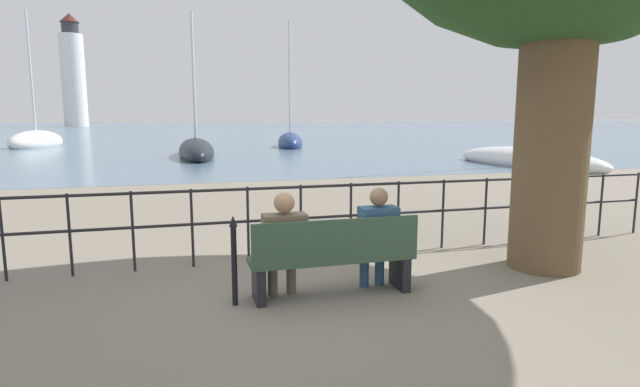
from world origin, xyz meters
name	(u,v)px	position (x,y,z in m)	size (l,w,h in m)	color
ground_plane	(332,294)	(0.00, 0.00, 0.00)	(1000.00, 1000.00, 0.00)	gray
harbor_water	(185,124)	(0.00, 160.26, 0.00)	(600.00, 300.00, 0.01)	slate
park_bench	(334,258)	(0.00, -0.06, 0.43)	(1.85, 0.45, 0.90)	#334C38
seated_person_left	(284,240)	(-0.54, 0.01, 0.66)	(0.47, 0.35, 1.19)	brown
seated_person_right	(377,234)	(0.54, 0.01, 0.66)	(0.43, 0.35, 1.20)	navy
promenade_railing	(301,210)	(0.00, 1.50, 0.69)	(11.84, 0.04, 1.05)	black
closed_umbrella	(234,256)	(-1.09, -0.04, 0.54)	(0.09, 0.09, 0.97)	black
sailboat_0	(37,142)	(-10.97, 32.55, 0.36)	(3.51, 5.94, 9.41)	white
sailboat_1	(290,142)	(5.56, 28.02, 0.33)	(2.55, 5.75, 8.73)	navy
sailboat_3	(526,160)	(12.09, 12.28, 0.26)	(2.98, 7.84, 8.83)	white
sailboat_4	(196,151)	(-0.84, 21.12, 0.29)	(1.73, 8.55, 7.58)	black
harbor_lighthouse	(73,75)	(-24.59, 121.96, 11.69)	(5.13, 5.13, 25.14)	white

